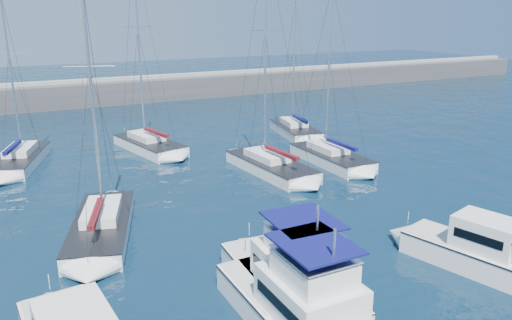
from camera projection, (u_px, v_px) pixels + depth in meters
name	position (u px, v px, depth m)	size (l,w,h in m)	color
ground	(293.00, 266.00, 25.10)	(220.00, 220.00, 0.00)	black
breakwater	(100.00, 96.00, 69.22)	(160.00, 6.00, 4.45)	#424244
motor_yacht_port_inner	(300.00, 307.00, 19.67)	(3.43, 8.33, 4.69)	white
motor_yacht_stbd_inner	(292.00, 279.00, 21.69)	(3.88, 8.21, 4.69)	white
motor_yacht_stbd_outer	(474.00, 250.00, 24.76)	(4.05, 6.72, 3.20)	white
sailboat_mid_b	(102.00, 226.00, 28.52)	(5.60, 9.60, 15.20)	white
sailboat_mid_d	(271.00, 165.00, 39.67)	(4.02, 9.32, 17.66)	white
sailboat_mid_e	(331.00, 157.00, 42.03)	(3.18, 8.40, 14.71)	white
sailboat_back_a	(20.00, 159.00, 41.37)	(5.54, 9.23, 14.48)	white
sailboat_back_b	(149.00, 144.00, 45.88)	(5.02, 9.13, 17.74)	white
sailboat_back_c	(295.00, 130.00, 51.64)	(4.43, 8.31, 13.82)	white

